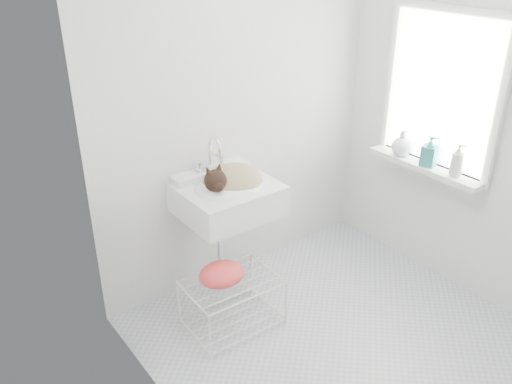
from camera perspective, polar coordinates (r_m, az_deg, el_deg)
floor at (r=3.56m, az=8.17°, el=-14.72°), size 2.20×2.00×0.02m
back_wall at (r=3.62m, az=-1.76°, el=9.10°), size 2.20×0.02×2.50m
right_wall at (r=3.74m, az=21.72°, el=7.82°), size 0.02×2.00×2.50m
left_wall at (r=2.30m, az=-9.86°, el=-1.88°), size 0.02×2.00×2.50m
window_glass at (r=3.80m, az=19.33°, el=10.08°), size 0.01×0.80×1.00m
window_frame at (r=3.79m, az=19.19°, el=10.05°), size 0.04×0.90×1.10m
windowsill at (r=3.91m, az=17.57°, el=2.63°), size 0.16×0.88×0.04m
sink at (r=3.41m, az=-3.09°, el=0.76°), size 0.61×0.53×0.24m
faucet at (r=3.49m, az=-4.79°, el=3.85°), size 0.22×0.16×0.22m
cat at (r=3.39m, az=-2.75°, el=1.32°), size 0.44×0.36×0.26m
wire_rack at (r=3.50m, az=-2.54°, el=-12.03°), size 0.58×0.42×0.34m
towel at (r=3.36m, az=-3.69°, el=-9.20°), size 0.31×0.23×0.12m
bottle_a at (r=3.77m, az=20.47°, el=1.63°), size 0.08×0.08×0.19m
bottle_b at (r=3.88m, az=17.86°, el=2.72°), size 0.12×0.12×0.21m
bottle_c at (r=4.00m, az=15.19°, el=3.83°), size 0.20×0.20×0.19m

